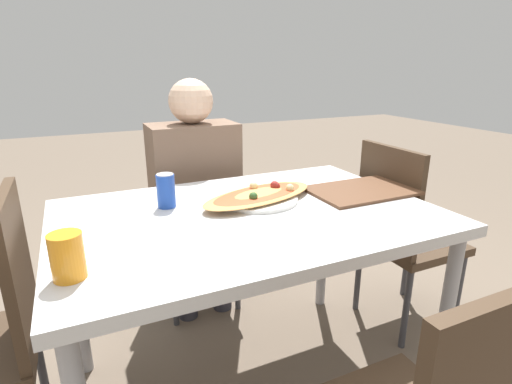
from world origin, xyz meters
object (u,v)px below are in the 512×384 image
object	(u,v)px
dining_table	(249,230)
chair_side_right	(402,231)
chair_far_seated	(191,211)
person_seated	(195,181)
pizza_main	(259,196)
drink_glass	(67,256)
soda_can	(166,191)

from	to	relation	value
dining_table	chair_side_right	world-z (taller)	chair_side_right
chair_far_seated	person_seated	xyz separation A→B (m)	(-0.00, -0.12, 0.20)
chair_far_seated	pizza_main	size ratio (longest dim) A/B	1.75
drink_glass	chair_far_seated	bearing A→B (deg)	60.19
chair_far_seated	drink_glass	xyz separation A→B (m)	(-0.58, -1.01, 0.32)
person_seated	drink_glass	bearing A→B (deg)	57.06
drink_glass	person_seated	bearing A→B (deg)	57.06
person_seated	pizza_main	distance (m)	0.58
pizza_main	drink_glass	size ratio (longest dim) A/B	4.53
chair_far_seated	soda_can	xyz separation A→B (m)	(-0.25, -0.61, 0.32)
person_seated	chair_side_right	bearing A→B (deg)	145.89
chair_side_right	drink_glass	xyz separation A→B (m)	(-1.43, -0.32, 0.32)
person_seated	drink_glass	size ratio (longest dim) A/B	10.31
chair_side_right	chair_far_seated	bearing A→B (deg)	-129.22
drink_glass	soda_can	bearing A→B (deg)	50.90
pizza_main	soda_can	size ratio (longest dim) A/B	4.25
person_seated	pizza_main	size ratio (longest dim) A/B	2.28
chair_far_seated	pizza_main	bearing A→B (deg)	97.28
dining_table	soda_can	bearing A→B (deg)	145.36
soda_can	dining_table	bearing A→B (deg)	-34.64
chair_far_seated	pizza_main	xyz separation A→B (m)	(0.09, -0.69, 0.28)
dining_table	drink_glass	size ratio (longest dim) A/B	11.23
chair_side_right	drink_glass	bearing A→B (deg)	-77.17
drink_glass	pizza_main	bearing A→B (deg)	26.09
person_seated	drink_glass	distance (m)	1.07
chair_side_right	person_seated	xyz separation A→B (m)	(-0.84, 0.57, 0.20)
dining_table	chair_far_seated	size ratio (longest dim) A/B	1.42
chair_side_right	soda_can	distance (m)	1.14
dining_table	chair_side_right	bearing A→B (deg)	6.07
chair_side_right	pizza_main	bearing A→B (deg)	-90.21
soda_can	drink_glass	size ratio (longest dim) A/B	1.07
pizza_main	drink_glass	distance (m)	0.75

